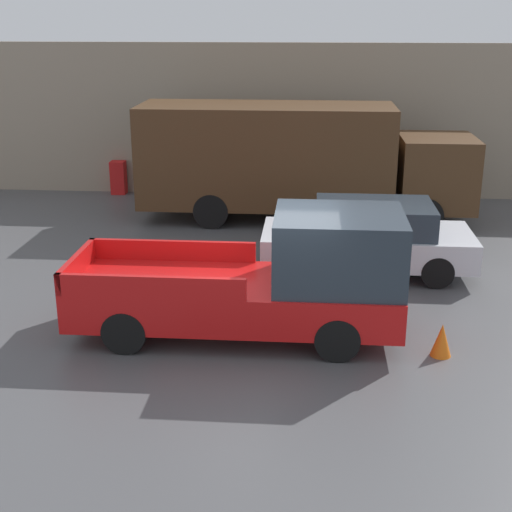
{
  "coord_description": "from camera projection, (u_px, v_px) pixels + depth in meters",
  "views": [
    {
      "loc": [
        0.74,
        -11.28,
        5.41
      ],
      "look_at": [
        -0.26,
        1.23,
        1.13
      ],
      "focal_mm": 50.0,
      "sensor_mm": 36.0,
      "label": 1
    }
  ],
  "objects": [
    {
      "name": "car",
      "position": [
        369.0,
        237.0,
        15.5
      ],
      "size": [
        4.53,
        1.98,
        1.55
      ],
      "color": "silver",
      "rests_on": "ground"
    },
    {
      "name": "newspaper_box",
      "position": [
        119.0,
        178.0,
        22.36
      ],
      "size": [
        0.45,
        0.4,
        1.03
      ],
      "color": "red",
      "rests_on": "ground"
    },
    {
      "name": "ground_plane",
      "position": [
        265.0,
        340.0,
        12.45
      ],
      "size": [
        60.0,
        60.0,
        0.0
      ],
      "primitive_type": "plane",
      "color": "#4C4C4F"
    },
    {
      "name": "building_wall",
      "position": [
        289.0,
        121.0,
        21.69
      ],
      "size": [
        28.0,
        0.15,
        4.6
      ],
      "color": "gray",
      "rests_on": "ground"
    },
    {
      "name": "traffic_cone",
      "position": [
        442.0,
        340.0,
        11.79
      ],
      "size": [
        0.35,
        0.35,
        0.57
      ],
      "color": "orange",
      "rests_on": "ground"
    },
    {
      "name": "delivery_truck",
      "position": [
        294.0,
        159.0,
        19.22
      ],
      "size": [
        8.92,
        2.37,
        3.12
      ],
      "color": "#472D19",
      "rests_on": "ground"
    },
    {
      "name": "pickup_truck",
      "position": [
        270.0,
        280.0,
        12.32
      ],
      "size": [
        5.7,
        2.02,
        2.25
      ],
      "color": "red",
      "rests_on": "ground"
    }
  ]
}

